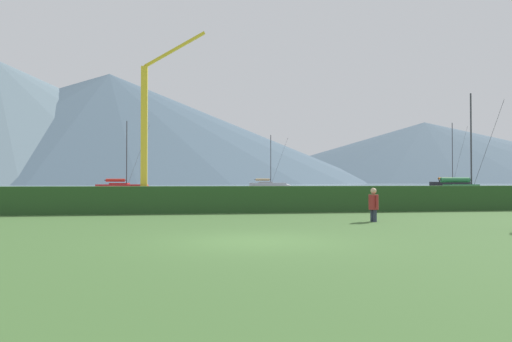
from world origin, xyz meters
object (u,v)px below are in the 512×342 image
Objects in this scene: sailboat_slip_1 at (450,184)px; person_seated_viewer at (373,203)px; dock_crane at (147,134)px; sailboat_slip_5 at (466,191)px; sailboat_slip_3 at (123,187)px; sailboat_slip_4 at (268,185)px.

sailboat_slip_1 is 10.86× the size of person_seated_viewer.
sailboat_slip_5 is at bearing -42.16° from dock_crane.
sailboat_slip_4 reaches higher than sailboat_slip_3.
person_seated_viewer is (-9.00, -72.58, 0.02)m from sailboat_slip_4.
dock_crane is (-59.55, -30.86, 6.59)m from sailboat_slip_1.
sailboat_slip_5 is at bearing 40.65° from person_seated_viewer.
sailboat_slip_3 is at bearing 136.71° from dock_crane.
sailboat_slip_1 is 1.35× the size of sailboat_slip_4.
person_seated_viewer is at bearing -128.00° from sailboat_slip_5.
dock_crane is at bearing -157.98° from sailboat_slip_1.
sailboat_slip_4 is 0.49× the size of dock_crane.
sailboat_slip_5 is (31.07, -28.25, -0.00)m from sailboat_slip_3.
sailboat_slip_1 is at bearing 61.71° from sailboat_slip_5.
person_seated_viewer is 47.24m from dock_crane.
sailboat_slip_1 is at bearing 27.39° from dock_crane.
sailboat_slip_1 is at bearing 30.06° from sailboat_slip_3.
sailboat_slip_4 is 8.07× the size of person_seated_viewer.
person_seated_viewer is at bearing -90.16° from sailboat_slip_4.
sailboat_slip_1 is 67.39m from dock_crane.
sailboat_slip_4 reaches higher than person_seated_viewer.
sailboat_slip_3 is (-62.76, -27.83, -0.16)m from sailboat_slip_1.
sailboat_slip_4 reaches higher than sailboat_slip_5.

